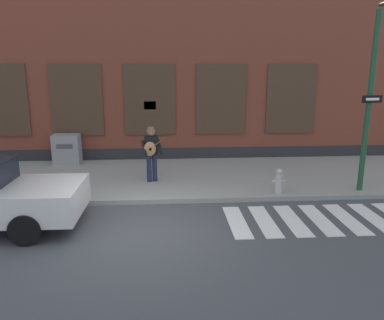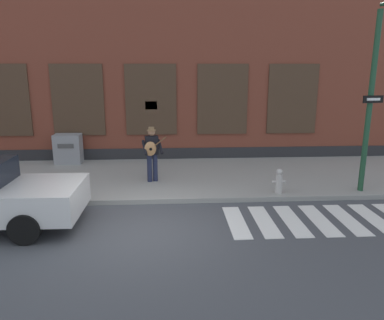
% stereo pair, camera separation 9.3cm
% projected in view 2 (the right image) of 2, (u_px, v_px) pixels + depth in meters
% --- Properties ---
extents(ground_plane, '(160.00, 160.00, 0.00)m').
position_uv_depth(ground_plane, '(140.00, 230.00, 8.41)').
color(ground_plane, '#424449').
extents(sidewalk, '(28.00, 4.60, 0.13)m').
position_uv_depth(sidewalk, '(149.00, 177.00, 12.21)').
color(sidewalk, gray).
rests_on(sidewalk, ground).
extents(building_backdrop, '(28.00, 4.06, 8.78)m').
position_uv_depth(building_backdrop, '(152.00, 47.00, 15.33)').
color(building_backdrop, brown).
rests_on(building_backdrop, ground).
extents(crosswalk, '(5.78, 1.90, 0.01)m').
position_uv_depth(crosswalk, '(346.00, 219.00, 9.01)').
color(crosswalk, silver).
rests_on(crosswalk, ground).
extents(busker, '(0.77, 0.63, 1.69)m').
position_uv_depth(busker, '(152.00, 151.00, 11.33)').
color(busker, '#1E233D').
rests_on(busker, sidewalk).
extents(utility_box, '(0.95, 0.62, 1.07)m').
position_uv_depth(utility_box, '(68.00, 149.00, 13.69)').
color(utility_box, gray).
rests_on(utility_box, sidewalk).
extents(fire_hydrant, '(0.38, 0.20, 0.70)m').
position_uv_depth(fire_hydrant, '(279.00, 181.00, 10.43)').
color(fire_hydrant, '#B2ADA8').
rests_on(fire_hydrant, sidewalk).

